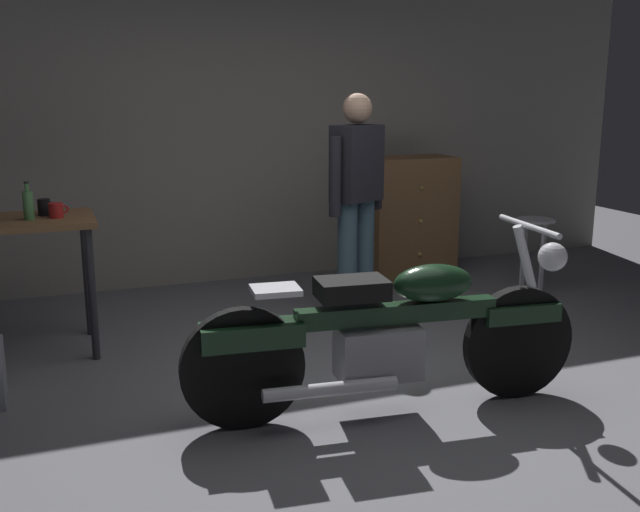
{
  "coord_description": "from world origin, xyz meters",
  "views": [
    {
      "loc": [
        -1.63,
        -3.6,
        1.71
      ],
      "look_at": [
        0.0,
        0.7,
        0.65
      ],
      "focal_mm": 41.21,
      "sensor_mm": 36.0,
      "label": 1
    }
  ],
  "objects_px": {
    "wooden_dresser": "(409,217)",
    "mug_black_matte": "(44,207)",
    "person_standing": "(356,195)",
    "mug_red_diner": "(56,210)",
    "motorcycle": "(391,332)",
    "bottle": "(28,205)",
    "shop_stool": "(534,236)"
  },
  "relations": [
    {
      "from": "shop_stool",
      "to": "mug_black_matte",
      "type": "relative_size",
      "value": 5.59
    },
    {
      "from": "motorcycle",
      "to": "bottle",
      "type": "relative_size",
      "value": 9.07
    },
    {
      "from": "shop_stool",
      "to": "mug_red_diner",
      "type": "bearing_deg",
      "value": -178.58
    },
    {
      "from": "shop_stool",
      "to": "bottle",
      "type": "bearing_deg",
      "value": -178.31
    },
    {
      "from": "mug_red_diner",
      "to": "bottle",
      "type": "distance_m",
      "value": 0.17
    },
    {
      "from": "motorcycle",
      "to": "wooden_dresser",
      "type": "distance_m",
      "value": 2.97
    },
    {
      "from": "person_standing",
      "to": "mug_black_matte",
      "type": "bearing_deg",
      "value": -26.27
    },
    {
      "from": "mug_black_matte",
      "to": "shop_stool",
      "type": "bearing_deg",
      "value": -0.37
    },
    {
      "from": "wooden_dresser",
      "to": "mug_black_matte",
      "type": "bearing_deg",
      "value": -164.14
    },
    {
      "from": "person_standing",
      "to": "shop_stool",
      "type": "bearing_deg",
      "value": 153.48
    },
    {
      "from": "shop_stool",
      "to": "person_standing",
      "type": "bearing_deg",
      "value": 179.49
    },
    {
      "from": "wooden_dresser",
      "to": "motorcycle",
      "type": "bearing_deg",
      "value": -119.32
    },
    {
      "from": "wooden_dresser",
      "to": "bottle",
      "type": "xyz_separation_m",
      "value": [
        -3.21,
        -1.02,
        0.45
      ]
    },
    {
      "from": "person_standing",
      "to": "mug_black_matte",
      "type": "xyz_separation_m",
      "value": [
        -2.2,
        0.01,
        0.03
      ]
    },
    {
      "from": "mug_red_diner",
      "to": "bottle",
      "type": "relative_size",
      "value": 0.5
    },
    {
      "from": "wooden_dresser",
      "to": "mug_red_diner",
      "type": "relative_size",
      "value": 9.05
    },
    {
      "from": "person_standing",
      "to": "bottle",
      "type": "xyz_separation_m",
      "value": [
        -2.29,
        -0.13,
        0.07
      ]
    },
    {
      "from": "mug_black_matte",
      "to": "mug_red_diner",
      "type": "bearing_deg",
      "value": -59.53
    },
    {
      "from": "person_standing",
      "to": "shop_stool",
      "type": "height_order",
      "value": "person_standing"
    },
    {
      "from": "bottle",
      "to": "shop_stool",
      "type": "bearing_deg",
      "value": 1.69
    },
    {
      "from": "motorcycle",
      "to": "wooden_dresser",
      "type": "relative_size",
      "value": 1.99
    },
    {
      "from": "motorcycle",
      "to": "bottle",
      "type": "height_order",
      "value": "bottle"
    },
    {
      "from": "person_standing",
      "to": "mug_red_diner",
      "type": "bearing_deg",
      "value": -23.1
    },
    {
      "from": "shop_stool",
      "to": "mug_red_diner",
      "type": "relative_size",
      "value": 5.27
    },
    {
      "from": "person_standing",
      "to": "mug_red_diner",
      "type": "relative_size",
      "value": 13.74
    },
    {
      "from": "motorcycle",
      "to": "person_standing",
      "type": "bearing_deg",
      "value": 78.61
    },
    {
      "from": "mug_red_diner",
      "to": "person_standing",
      "type": "bearing_deg",
      "value": 2.9
    },
    {
      "from": "mug_red_diner",
      "to": "wooden_dresser",
      "type": "bearing_deg",
      "value": 18.22
    },
    {
      "from": "mug_black_matte",
      "to": "mug_red_diner",
      "type": "height_order",
      "value": "mug_black_matte"
    },
    {
      "from": "motorcycle",
      "to": "wooden_dresser",
      "type": "bearing_deg",
      "value": 66.83
    },
    {
      "from": "motorcycle",
      "to": "mug_black_matte",
      "type": "height_order",
      "value": "mug_black_matte"
    },
    {
      "from": "shop_stool",
      "to": "wooden_dresser",
      "type": "height_order",
      "value": "wooden_dresser"
    }
  ]
}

